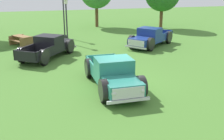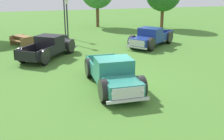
# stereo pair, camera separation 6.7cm
# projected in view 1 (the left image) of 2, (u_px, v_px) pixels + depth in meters

# --- Properties ---
(ground_plane) EXTENTS (80.00, 80.00, 0.00)m
(ground_plane) POSITION_uv_depth(u_px,v_px,m) (121.00, 83.00, 14.68)
(ground_plane) COLOR #477A2D
(pickup_truck_foreground) EXTENTS (2.06, 5.22, 1.59)m
(pickup_truck_foreground) POSITION_uv_depth(u_px,v_px,m) (114.00, 75.00, 13.59)
(pickup_truck_foreground) COLOR #2D8475
(pickup_truck_foreground) RESTS_ON ground_plane
(pickup_truck_behind_left) EXTENTS (5.00, 4.59, 1.54)m
(pickup_truck_behind_left) POSITION_uv_depth(u_px,v_px,m) (149.00, 38.00, 22.70)
(pickup_truck_behind_left) COLOR navy
(pickup_truck_behind_left) RESTS_ON ground_plane
(pickup_truck_behind_right) EXTENTS (4.39, 5.12, 1.54)m
(pickup_truck_behind_right) POSITION_uv_depth(u_px,v_px,m) (50.00, 47.00, 19.62)
(pickup_truck_behind_right) COLOR black
(pickup_truck_behind_right) RESTS_ON ground_plane
(lamp_post_near) EXTENTS (0.36, 0.36, 3.79)m
(lamp_post_near) POSITION_uv_depth(u_px,v_px,m) (67.00, 20.00, 23.48)
(lamp_post_near) COLOR #2D2D33
(lamp_post_near) RESTS_ON ground_plane
(lamp_post_far) EXTENTS (0.36, 0.36, 4.22)m
(lamp_post_far) POSITION_uv_depth(u_px,v_px,m) (64.00, 14.00, 25.83)
(lamp_post_far) COLOR #2D2D33
(lamp_post_far) RESTS_ON ground_plane
(picnic_table) EXTENTS (2.25, 2.32, 0.78)m
(picnic_table) POSITION_uv_depth(u_px,v_px,m) (22.00, 39.00, 23.31)
(picnic_table) COLOR olive
(picnic_table) RESTS_ON ground_plane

